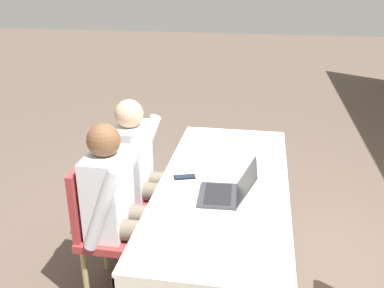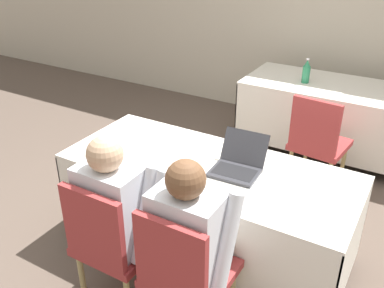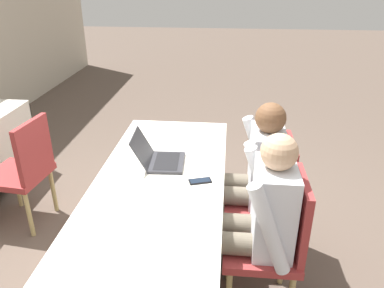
{
  "view_description": "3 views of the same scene",
  "coord_description": "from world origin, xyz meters",
  "px_view_note": "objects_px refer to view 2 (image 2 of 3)",
  "views": [
    {
      "loc": [
        2.44,
        0.2,
        2.0
      ],
      "look_at": [
        0.0,
        -0.21,
        0.98
      ],
      "focal_mm": 40.0,
      "sensor_mm": 36.0,
      "label": 1
    },
    {
      "loc": [
        1.14,
        -2.15,
        2.15
      ],
      "look_at": [
        0.0,
        -0.21,
        0.98
      ],
      "focal_mm": 40.0,
      "sensor_mm": 36.0,
      "label": 2
    },
    {
      "loc": [
        -2.03,
        -0.41,
        1.94
      ],
      "look_at": [
        0.0,
        -0.21,
        0.98
      ],
      "focal_mm": 35.0,
      "sensor_mm": 36.0,
      "label": 3
    }
  ],
  "objects_px": {
    "laptop": "(238,165)",
    "water_bottle": "(306,72)",
    "chair_far_spare": "(317,141)",
    "person_white_shirt": "(194,238)",
    "person_checkered_shirt": "(120,210)",
    "chair_near_left": "(111,241)",
    "chair_near_right": "(184,273)",
    "cell_phone": "(185,182)"
  },
  "relations": [
    {
      "from": "laptop",
      "to": "water_bottle",
      "type": "relative_size",
      "value": 1.45
    },
    {
      "from": "chair_far_spare",
      "to": "person_white_shirt",
      "type": "relative_size",
      "value": 0.78
    },
    {
      "from": "person_checkered_shirt",
      "to": "person_white_shirt",
      "type": "xyz_separation_m",
      "value": [
        0.49,
        0.0,
        0.0
      ]
    },
    {
      "from": "chair_near_left",
      "to": "person_white_shirt",
      "type": "relative_size",
      "value": 0.78
    },
    {
      "from": "water_bottle",
      "to": "chair_far_spare",
      "type": "distance_m",
      "value": 0.91
    },
    {
      "from": "laptop",
      "to": "person_checkered_shirt",
      "type": "bearing_deg",
      "value": -127.38
    },
    {
      "from": "person_checkered_shirt",
      "to": "chair_far_spare",
      "type": "bearing_deg",
      "value": -110.64
    },
    {
      "from": "chair_near_right",
      "to": "person_white_shirt",
      "type": "bearing_deg",
      "value": -90.0
    },
    {
      "from": "cell_phone",
      "to": "chair_far_spare",
      "type": "distance_m",
      "value": 1.52
    },
    {
      "from": "chair_far_spare",
      "to": "person_white_shirt",
      "type": "bearing_deg",
      "value": 90.58
    },
    {
      "from": "water_bottle",
      "to": "chair_far_spare",
      "type": "height_order",
      "value": "water_bottle"
    },
    {
      "from": "laptop",
      "to": "cell_phone",
      "type": "relative_size",
      "value": 2.29
    },
    {
      "from": "chair_far_spare",
      "to": "chair_near_left",
      "type": "bearing_deg",
      "value": 76.7
    },
    {
      "from": "cell_phone",
      "to": "water_bottle",
      "type": "relative_size",
      "value": 0.63
    },
    {
      "from": "cell_phone",
      "to": "chair_near_right",
      "type": "xyz_separation_m",
      "value": [
        0.26,
        -0.46,
        -0.23
      ]
    },
    {
      "from": "chair_near_right",
      "to": "person_white_shirt",
      "type": "height_order",
      "value": "person_white_shirt"
    },
    {
      "from": "person_checkered_shirt",
      "to": "water_bottle",
      "type": "bearing_deg",
      "value": -96.76
    },
    {
      "from": "laptop",
      "to": "person_white_shirt",
      "type": "xyz_separation_m",
      "value": [
        0.05,
        -0.65,
        -0.11
      ]
    },
    {
      "from": "chair_far_spare",
      "to": "person_white_shirt",
      "type": "height_order",
      "value": "person_white_shirt"
    },
    {
      "from": "person_white_shirt",
      "to": "chair_near_left",
      "type": "bearing_deg",
      "value": 11.85
    },
    {
      "from": "laptop",
      "to": "cell_phone",
      "type": "height_order",
      "value": "laptop"
    },
    {
      "from": "cell_phone",
      "to": "chair_far_spare",
      "type": "relative_size",
      "value": 0.17
    },
    {
      "from": "chair_near_right",
      "to": "chair_far_spare",
      "type": "relative_size",
      "value": 1.0
    },
    {
      "from": "cell_phone",
      "to": "person_checkered_shirt",
      "type": "xyz_separation_m",
      "value": [
        -0.23,
        -0.35,
        -0.07
      ]
    },
    {
      "from": "cell_phone",
      "to": "chair_near_right",
      "type": "height_order",
      "value": "chair_near_right"
    },
    {
      "from": "person_white_shirt",
      "to": "laptop",
      "type": "bearing_deg",
      "value": -85.51
    },
    {
      "from": "chair_far_spare",
      "to": "person_white_shirt",
      "type": "xyz_separation_m",
      "value": [
        -0.18,
        -1.79,
        0.16
      ]
    },
    {
      "from": "laptop",
      "to": "person_checkered_shirt",
      "type": "height_order",
      "value": "person_checkered_shirt"
    },
    {
      "from": "laptop",
      "to": "chair_near_left",
      "type": "relative_size",
      "value": 0.38
    },
    {
      "from": "laptop",
      "to": "chair_near_right",
      "type": "xyz_separation_m",
      "value": [
        0.05,
        -0.75,
        -0.27
      ]
    },
    {
      "from": "chair_near_left",
      "to": "person_white_shirt",
      "type": "height_order",
      "value": "person_white_shirt"
    },
    {
      "from": "laptop",
      "to": "person_white_shirt",
      "type": "relative_size",
      "value": 0.3
    },
    {
      "from": "water_bottle",
      "to": "person_white_shirt",
      "type": "height_order",
      "value": "person_white_shirt"
    },
    {
      "from": "chair_near_left",
      "to": "chair_near_right",
      "type": "height_order",
      "value": "same"
    },
    {
      "from": "laptop",
      "to": "person_white_shirt",
      "type": "height_order",
      "value": "person_white_shirt"
    },
    {
      "from": "water_bottle",
      "to": "chair_near_left",
      "type": "xyz_separation_m",
      "value": [
        -0.3,
        -2.65,
        -0.33
      ]
    },
    {
      "from": "cell_phone",
      "to": "chair_near_left",
      "type": "bearing_deg",
      "value": -135.23
    },
    {
      "from": "cell_phone",
      "to": "person_white_shirt",
      "type": "bearing_deg",
      "value": -71.62
    },
    {
      "from": "water_bottle",
      "to": "person_checkered_shirt",
      "type": "distance_m",
      "value": 2.57
    },
    {
      "from": "person_white_shirt",
      "to": "water_bottle",
      "type": "bearing_deg",
      "value": -85.69
    },
    {
      "from": "laptop",
      "to": "cell_phone",
      "type": "xyz_separation_m",
      "value": [
        -0.21,
        -0.29,
        -0.04
      ]
    },
    {
      "from": "laptop",
      "to": "water_bottle",
      "type": "bearing_deg",
      "value": 91.31
    }
  ]
}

